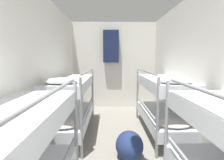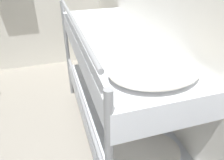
{
  "view_description": "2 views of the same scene",
  "coord_description": "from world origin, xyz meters",
  "px_view_note": "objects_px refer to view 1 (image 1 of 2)",
  "views": [
    {
      "loc": [
        -0.15,
        0.33,
        1.44
      ],
      "look_at": [
        -0.08,
        4.12,
        0.98
      ],
      "focal_mm": 28.0,
      "sensor_mm": 36.0,
      "label": 1
    },
    {
      "loc": [
        0.34,
        2.02,
        1.69
      ],
      "look_at": [
        0.72,
        3.22,
        0.91
      ],
      "focal_mm": 35.0,
      "sensor_mm": 36.0,
      "label": 2
    }
  ],
  "objects_px": {
    "bunk_stack_left_far": "(71,101)",
    "hanging_coat": "(111,46)",
    "bunk_stack_right_far": "(162,101)",
    "duffel_bag": "(129,145)"
  },
  "relations": [
    {
      "from": "bunk_stack_left_far",
      "to": "hanging_coat",
      "type": "height_order",
      "value": "hanging_coat"
    },
    {
      "from": "bunk_stack_right_far",
      "to": "hanging_coat",
      "type": "bearing_deg",
      "value": 118.18
    },
    {
      "from": "bunk_stack_right_far",
      "to": "duffel_bag",
      "type": "xyz_separation_m",
      "value": [
        -0.72,
        -0.83,
        -0.46
      ]
    },
    {
      "from": "bunk_stack_left_far",
      "to": "bunk_stack_right_far",
      "type": "height_order",
      "value": "same"
    },
    {
      "from": "bunk_stack_left_far",
      "to": "bunk_stack_right_far",
      "type": "relative_size",
      "value": 1.0
    },
    {
      "from": "bunk_stack_left_far",
      "to": "hanging_coat",
      "type": "relative_size",
      "value": 2.01
    },
    {
      "from": "bunk_stack_left_far",
      "to": "duffel_bag",
      "type": "height_order",
      "value": "bunk_stack_left_far"
    },
    {
      "from": "hanging_coat",
      "to": "bunk_stack_right_far",
      "type": "bearing_deg",
      "value": -61.82
    },
    {
      "from": "duffel_bag",
      "to": "hanging_coat",
      "type": "bearing_deg",
      "value": 95.16
    },
    {
      "from": "bunk_stack_right_far",
      "to": "hanging_coat",
      "type": "height_order",
      "value": "hanging_coat"
    }
  ]
}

